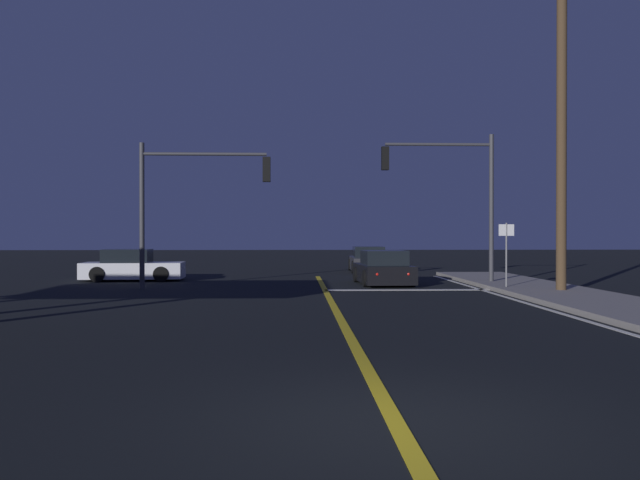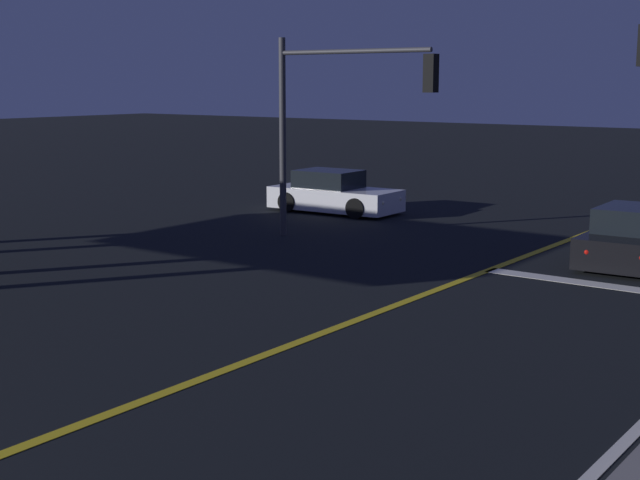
# 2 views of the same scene
# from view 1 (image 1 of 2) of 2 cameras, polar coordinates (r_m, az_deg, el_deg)

# --- Properties ---
(ground_plane) EXTENTS (160.00, 160.00, 0.00)m
(ground_plane) POSITION_cam_1_polar(r_m,az_deg,el_deg) (7.24, 6.45, -15.22)
(ground_plane) COLOR black
(lane_line_center) EXTENTS (0.20, 30.77, 0.01)m
(lane_line_center) POSITION_cam_1_polar(r_m,az_deg,el_deg) (16.09, 1.63, -6.51)
(lane_line_center) COLOR gold
(lane_line_center) RESTS_ON ground
(lane_line_edge_right) EXTENTS (0.16, 30.77, 0.01)m
(lane_line_edge_right) POSITION_cam_1_polar(r_m,az_deg,el_deg) (17.35, 20.31, -6.03)
(lane_line_edge_right) COLOR silver
(lane_line_edge_right) RESTS_ON ground
(stop_bar) EXTENTS (5.79, 0.50, 0.01)m
(stop_bar) POSITION_cam_1_polar(r_m,az_deg,el_deg) (23.90, 7.41, -4.24)
(stop_bar) COLOR silver
(stop_bar) RESTS_ON ground
(car_side_waiting_black) EXTENTS (2.11, 4.22, 1.34)m
(car_side_waiting_black) POSITION_cam_1_polar(r_m,az_deg,el_deg) (26.48, 5.41, -2.53)
(car_side_waiting_black) COLOR black
(car_side_waiting_black) RESTS_ON ground
(car_mid_block_white) EXTENTS (4.28, 1.95, 1.34)m
(car_mid_block_white) POSITION_cam_1_polar(r_m,az_deg,el_deg) (29.61, -15.73, -2.23)
(car_mid_block_white) COLOR silver
(car_mid_block_white) RESTS_ON ground
(car_far_approaching_charcoal) EXTENTS (1.96, 4.72, 1.34)m
(car_far_approaching_charcoal) POSITION_cam_1_polar(r_m,az_deg,el_deg) (35.40, 4.11, -1.78)
(car_far_approaching_charcoal) COLOR #2D2D33
(car_far_approaching_charcoal) RESTS_ON ground
(traffic_signal_near_right) EXTENTS (4.39, 0.28, 5.86)m
(traffic_signal_near_right) POSITION_cam_1_polar(r_m,az_deg,el_deg) (26.57, 11.14, 4.72)
(traffic_signal_near_right) COLOR #38383D
(traffic_signal_near_right) RESTS_ON ground
(traffic_signal_far_left) EXTENTS (4.73, 0.28, 5.28)m
(traffic_signal_far_left) POSITION_cam_1_polar(r_m,az_deg,el_deg) (24.73, -10.86, 4.21)
(traffic_signal_far_left) COLOR #38383D
(traffic_signal_far_left) RESTS_ON ground
(utility_pole_right) EXTENTS (1.89, 0.33, 11.36)m
(utility_pole_right) POSITION_cam_1_polar(r_m,az_deg,el_deg) (23.68, 19.88, 9.92)
(utility_pole_right) COLOR #4C3823
(utility_pole_right) RESTS_ON ground
(street_sign_corner) EXTENTS (0.56, 0.10, 2.37)m
(street_sign_corner) POSITION_cam_1_polar(r_m,az_deg,el_deg) (24.13, 15.58, -0.42)
(street_sign_corner) COLOR slate
(street_sign_corner) RESTS_ON ground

